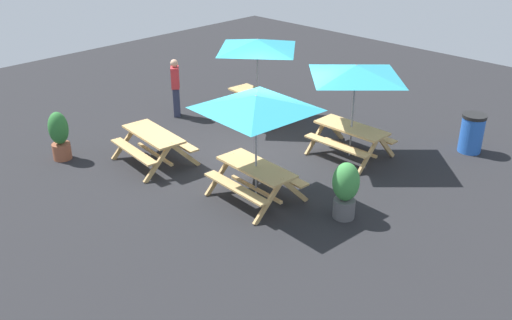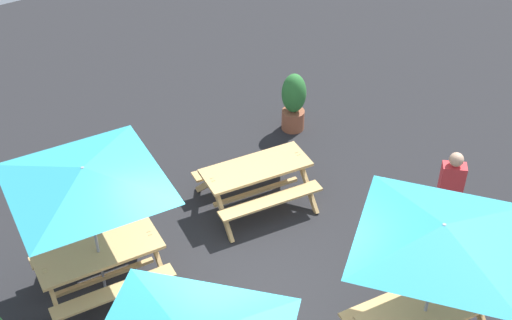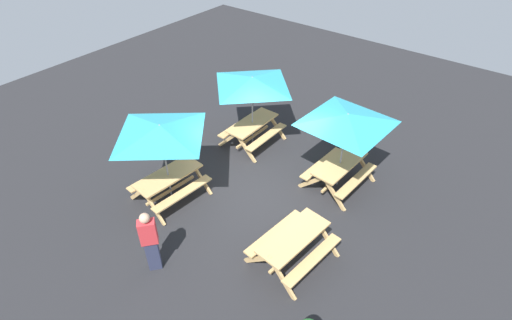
% 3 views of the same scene
% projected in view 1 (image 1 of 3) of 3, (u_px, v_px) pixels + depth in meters
% --- Properties ---
extents(ground_plane, '(24.00, 24.00, 0.00)m').
position_uv_depth(ground_plane, '(259.00, 155.00, 14.06)').
color(ground_plane, '#232326').
rests_on(ground_plane, ground).
extents(picnic_table_0, '(2.82, 2.82, 2.34)m').
position_uv_depth(picnic_table_0, '(256.00, 110.00, 11.27)').
color(picnic_table_0, tan).
rests_on(picnic_table_0, ground).
extents(picnic_table_1, '(2.18, 2.18, 2.34)m').
position_uv_depth(picnic_table_1, '(257.00, 50.00, 15.43)').
color(picnic_table_1, tan).
rests_on(picnic_table_1, ground).
extents(picnic_table_2, '(1.94, 1.70, 0.81)m').
position_uv_depth(picnic_table_2, '(154.00, 141.00, 13.47)').
color(picnic_table_2, tan).
rests_on(picnic_table_2, ground).
extents(picnic_table_3, '(2.02, 2.02, 2.34)m').
position_uv_depth(picnic_table_3, '(355.00, 78.00, 13.20)').
color(picnic_table_3, tan).
rests_on(picnic_table_3, ground).
extents(trash_bin_blue, '(0.59, 0.59, 0.98)m').
position_uv_depth(trash_bin_blue, '(472.00, 133.00, 14.07)').
color(trash_bin_blue, blue).
rests_on(trash_bin_blue, ground).
extents(potted_plant_0, '(0.54, 0.54, 1.20)m').
position_uv_depth(potted_plant_0, '(345.00, 188.00, 11.16)').
color(potted_plant_0, '#59595B').
rests_on(potted_plant_0, ground).
extents(potted_plant_1, '(0.47, 0.47, 1.21)m').
position_uv_depth(potted_plant_1, '(59.00, 135.00, 13.63)').
color(potted_plant_1, '#935138').
rests_on(potted_plant_1, ground).
extents(person_standing, '(0.42, 0.40, 1.67)m').
position_uv_depth(person_standing, '(176.00, 86.00, 16.12)').
color(person_standing, '#2D334C').
rests_on(person_standing, ground).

